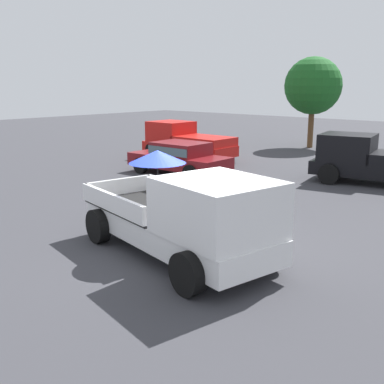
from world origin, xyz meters
The scene contains 6 objects.
ground_plane centered at (0.00, 0.00, 0.00)m, with size 80.00×80.00×0.00m, color #38383D.
pickup_truck_main centered at (0.46, -0.10, 0.97)m, with size 5.32×3.04×2.25m.
pickup_truck_red centered at (0.42, 10.22, 0.87)m, with size 5.06×2.89×1.80m.
pickup_truck_far centered at (-8.69, 9.85, 0.87)m, with size 4.82×2.20×1.80m.
parked_sedan_far centered at (-6.20, 6.77, 0.74)m, with size 4.35×2.08×1.33m.
tree_by_lot centered at (-6.14, 17.85, 3.51)m, with size 3.24×3.24×5.15m.
Camera 1 is at (6.59, -6.90, 3.64)m, focal length 43.31 mm.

